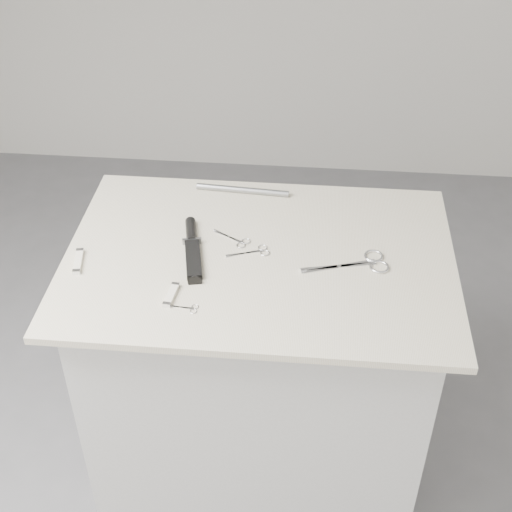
# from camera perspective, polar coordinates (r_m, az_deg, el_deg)

# --- Properties ---
(ground) EXTENTS (4.00, 4.00, 0.01)m
(ground) POSITION_cam_1_polar(r_m,az_deg,el_deg) (2.51, 0.21, -16.89)
(ground) COLOR slate
(ground) RESTS_ON ground
(plinth) EXTENTS (0.90, 0.60, 0.90)m
(plinth) POSITION_cam_1_polar(r_m,az_deg,el_deg) (2.15, 0.24, -9.88)
(plinth) COLOR #B9B8B6
(plinth) RESTS_ON ground
(display_board) EXTENTS (1.00, 0.70, 0.02)m
(display_board) POSITION_cam_1_polar(r_m,az_deg,el_deg) (1.84, 0.28, -0.19)
(display_board) COLOR beige
(display_board) RESTS_ON plinth
(large_shears) EXTENTS (0.22, 0.12, 0.01)m
(large_shears) POSITION_cam_1_polar(r_m,az_deg,el_deg) (1.82, 8.57, -0.58)
(large_shears) COLOR silver
(large_shears) RESTS_ON display_board
(embroidery_scissors_a) EXTENTS (0.11, 0.06, 0.00)m
(embroidery_scissors_a) POSITION_cam_1_polar(r_m,az_deg,el_deg) (1.84, -0.06, 0.35)
(embroidery_scissors_a) COLOR silver
(embroidery_scissors_a) RESTS_ON display_board
(embroidery_scissors_b) EXTENTS (0.10, 0.08, 0.00)m
(embroidery_scissors_b) POSITION_cam_1_polar(r_m,az_deg,el_deg) (1.88, -1.56, 1.26)
(embroidery_scissors_b) COLOR silver
(embroidery_scissors_b) RESTS_ON display_board
(tiny_scissors) EXTENTS (0.08, 0.03, 0.00)m
(tiny_scissors) POSITION_cam_1_polar(r_m,az_deg,el_deg) (1.68, -5.59, -4.17)
(tiny_scissors) COLOR silver
(tiny_scissors) RESTS_ON display_board
(sheathed_knife) EXTENTS (0.09, 0.25, 0.03)m
(sheathed_knife) POSITION_cam_1_polar(r_m,az_deg,el_deg) (1.85, -5.12, 0.82)
(sheathed_knife) COLOR black
(sheathed_knife) RESTS_ON display_board
(pocket_knife_a) EXTENTS (0.04, 0.10, 0.01)m
(pocket_knife_a) POSITION_cam_1_polar(r_m,az_deg,el_deg) (1.86, -14.03, -0.40)
(pocket_knife_a) COLOR white
(pocket_knife_a) RESTS_ON display_board
(pocket_knife_b) EXTENTS (0.03, 0.08, 0.01)m
(pocket_knife_b) POSITION_cam_1_polar(r_m,az_deg,el_deg) (1.71, -6.79, -3.11)
(pocket_knife_b) COLOR white
(pocket_knife_b) RESTS_ON display_board
(metal_rail) EXTENTS (0.27, 0.04, 0.02)m
(metal_rail) POSITION_cam_1_polar(r_m,az_deg,el_deg) (2.07, -1.09, 5.30)
(metal_rail) COLOR gray
(metal_rail) RESTS_ON display_board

